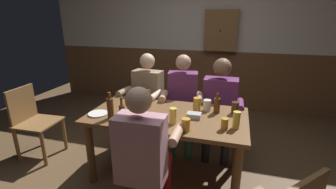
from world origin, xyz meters
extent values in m
plane|color=brown|center=(0.00, 0.00, 0.00)|extent=(7.17, 7.17, 0.00)
cube|color=beige|center=(0.00, 2.38, 1.89)|extent=(5.97, 0.12, 1.62)
cube|color=brown|center=(0.00, 2.38, 0.54)|extent=(5.97, 0.12, 1.08)
cube|color=brown|center=(0.00, 0.07, 0.71)|extent=(1.61, 0.85, 0.04)
cylinder|color=brown|center=(-0.73, -0.28, 0.34)|extent=(0.08, 0.08, 0.69)
cylinder|color=brown|center=(0.73, -0.28, 0.34)|extent=(0.08, 0.08, 0.69)
cylinder|color=brown|center=(-0.73, 0.41, 0.34)|extent=(0.08, 0.08, 0.69)
cylinder|color=brown|center=(0.73, 0.41, 0.34)|extent=(0.08, 0.08, 0.69)
cube|color=#997F60|center=(-0.48, 0.79, 0.73)|extent=(0.41, 0.24, 0.54)
sphere|color=beige|center=(-0.48, 0.79, 1.13)|extent=(0.20, 0.20, 0.20)
cylinder|color=#997F60|center=(-0.39, 0.63, 0.48)|extent=(0.17, 0.42, 0.13)
cylinder|color=#997F60|center=(-0.61, 0.65, 0.48)|extent=(0.17, 0.42, 0.13)
cylinder|color=#997F60|center=(-0.41, 0.43, 0.21)|extent=(0.10, 0.10, 0.42)
cylinder|color=#997F60|center=(-0.63, 0.45, 0.21)|extent=(0.10, 0.10, 0.42)
cylinder|color=beige|center=(-0.28, 0.53, 0.76)|extent=(0.11, 0.29, 0.08)
cylinder|color=#997F60|center=(-0.74, 0.58, 0.76)|extent=(0.11, 0.29, 0.08)
cube|color=#6B2D66|center=(0.00, 0.79, 0.74)|extent=(0.41, 0.27, 0.55)
sphere|color=tan|center=(0.00, 0.79, 1.14)|extent=(0.20, 0.20, 0.20)
cylinder|color=#33724C|center=(0.13, 0.65, 0.48)|extent=(0.20, 0.44, 0.13)
cylinder|color=#33724C|center=(-0.08, 0.62, 0.48)|extent=(0.20, 0.44, 0.13)
cylinder|color=#33724C|center=(0.16, 0.44, 0.21)|extent=(0.10, 0.10, 0.42)
cylinder|color=#33724C|center=(-0.04, 0.41, 0.21)|extent=(0.10, 0.10, 0.42)
cylinder|color=tan|center=(0.26, 0.59, 0.76)|extent=(0.12, 0.29, 0.08)
cylinder|color=tan|center=(-0.18, 0.51, 0.76)|extent=(0.12, 0.29, 0.08)
cube|color=#6B2D66|center=(0.48, 0.79, 0.71)|extent=(0.42, 0.24, 0.50)
sphere|color=brown|center=(0.48, 0.79, 1.10)|extent=(0.22, 0.22, 0.22)
cylinder|color=black|center=(0.60, 0.64, 0.48)|extent=(0.14, 0.42, 0.13)
cylinder|color=black|center=(0.37, 0.64, 0.48)|extent=(0.14, 0.42, 0.13)
cylinder|color=black|center=(0.60, 0.44, 0.21)|extent=(0.10, 0.10, 0.42)
cylinder|color=black|center=(0.38, 0.43, 0.21)|extent=(0.10, 0.10, 0.42)
cylinder|color=#6B2D66|center=(0.73, 0.53, 0.74)|extent=(0.08, 0.28, 0.08)
cylinder|color=brown|center=(0.25, 0.53, 0.74)|extent=(0.08, 0.28, 0.08)
cube|color=#B78493|center=(0.00, -0.66, 0.73)|extent=(0.38, 0.23, 0.54)
sphere|color=tan|center=(0.00, -0.66, 1.13)|extent=(0.19, 0.19, 0.19)
cylinder|color=#AD1919|center=(-0.11, -0.52, 0.48)|extent=(0.13, 0.39, 0.13)
cylinder|color=#AD1919|center=(0.10, -0.52, 0.48)|extent=(0.13, 0.39, 0.13)
cylinder|color=#AD1919|center=(-0.11, -0.32, 0.21)|extent=(0.10, 0.10, 0.42)
cylinder|color=#AD1919|center=(0.10, -0.32, 0.21)|extent=(0.10, 0.10, 0.42)
cylinder|color=tan|center=(-0.22, -0.41, 0.76)|extent=(0.08, 0.28, 0.08)
cylinder|color=tan|center=(0.22, -0.40, 0.76)|extent=(0.08, 0.28, 0.08)
cube|color=brown|center=(-1.63, 0.00, 0.45)|extent=(0.46, 0.46, 0.02)
cube|color=brown|center=(-1.83, 0.00, 0.67)|extent=(0.05, 0.40, 0.42)
cylinder|color=brown|center=(-1.45, 0.20, 0.22)|extent=(0.04, 0.04, 0.44)
cylinder|color=brown|center=(-1.43, -0.18, 0.22)|extent=(0.04, 0.04, 0.44)
cylinder|color=brown|center=(-1.83, 0.19, 0.22)|extent=(0.04, 0.04, 0.44)
cylinder|color=brown|center=(-1.81, -0.19, 0.22)|extent=(0.04, 0.04, 0.44)
cube|color=#B2B7BC|center=(0.28, 0.06, 0.75)|extent=(0.14, 0.10, 0.05)
cylinder|color=white|center=(-0.69, -0.13, 0.73)|extent=(0.20, 0.20, 0.01)
cylinder|color=#593314|center=(-0.38, -0.20, 0.80)|extent=(0.06, 0.06, 0.15)
cylinder|color=#593314|center=(-0.38, -0.20, 0.92)|extent=(0.02, 0.02, 0.08)
cylinder|color=#593314|center=(-0.51, -0.19, 0.83)|extent=(0.07, 0.07, 0.21)
cylinder|color=#593314|center=(-0.51, -0.19, 0.97)|extent=(0.03, 0.03, 0.06)
cylinder|color=#593314|center=(0.49, 0.25, 0.81)|extent=(0.07, 0.07, 0.16)
cylinder|color=#593314|center=(0.49, 0.25, 0.91)|extent=(0.03, 0.03, 0.06)
cylinder|color=gold|center=(-0.30, 0.25, 0.80)|extent=(0.06, 0.06, 0.14)
cylinder|color=gold|center=(0.28, 0.22, 0.80)|extent=(0.08, 0.08, 0.16)
cylinder|color=#E5C64C|center=(0.69, -0.06, 0.81)|extent=(0.07, 0.07, 0.16)
cylinder|color=white|center=(0.38, 0.29, 0.79)|extent=(0.08, 0.08, 0.12)
cylinder|color=#4C2D19|center=(0.67, 0.29, 0.79)|extent=(0.08, 0.08, 0.12)
cylinder|color=#E5C64C|center=(0.11, -0.13, 0.80)|extent=(0.07, 0.07, 0.15)
cylinder|color=gold|center=(0.26, -0.25, 0.78)|extent=(0.08, 0.08, 0.12)
cylinder|color=gold|center=(0.59, -0.12, 0.78)|extent=(0.06, 0.06, 0.11)
cylinder|color=#4C2D19|center=(-0.34, 0.41, 0.79)|extent=(0.07, 0.07, 0.13)
cube|color=brown|center=(0.33, 2.25, 1.45)|extent=(0.56, 0.12, 0.70)
sphere|color=black|center=(0.33, 2.17, 1.45)|extent=(0.03, 0.03, 0.03)
camera|label=1|loc=(0.64, -2.12, 1.69)|focal=25.46mm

